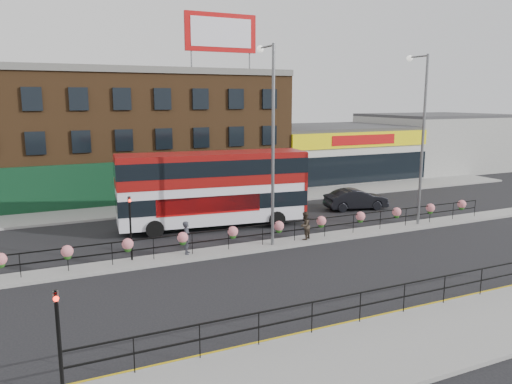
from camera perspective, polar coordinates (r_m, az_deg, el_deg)
name	(u,v)px	position (r m, az deg, el deg)	size (l,w,h in m)	color
ground	(279,245)	(27.90, 2.62, -6.09)	(120.00, 120.00, 0.00)	black
south_pavement	(441,335)	(18.79, 20.42, -15.07)	(60.00, 4.00, 0.15)	gray
north_pavement	(207,203)	(38.59, -5.65, -1.31)	(60.00, 4.00, 0.15)	gray
median	(279,244)	(27.88, 2.62, -5.94)	(60.00, 1.60, 0.15)	gray
yellow_line_inner	(396,311)	(20.33, 15.70, -12.99)	(60.00, 0.10, 0.01)	gold
yellow_line_outer	(399,313)	(20.21, 16.04, -13.16)	(60.00, 0.10, 0.01)	gold
brick_building	(131,133)	(44.52, -14.11, 6.58)	(25.00, 12.21, 10.30)	brown
supermarket	(327,151)	(52.29, 8.13, 4.61)	(15.00, 12.25, 5.30)	silver
warehouse_east	(435,141)	(61.59, 19.73, 5.46)	(14.50, 12.00, 6.30)	#A0A19C
billboard	(221,33)	(41.76, -4.03, 17.70)	(6.00, 0.29, 4.40)	#B70B0C
median_railing	(279,227)	(27.62, 2.63, -4.01)	(30.04, 0.56, 1.23)	black
south_railing	(360,300)	(18.50, 11.85, -12.02)	(20.04, 0.05, 1.12)	black
double_decker_bus	(213,182)	(31.13, -4.90, 1.15)	(11.96, 4.08, 4.74)	white
car	(356,199)	(37.31, 11.36, -0.81)	(4.81, 2.36, 1.52)	black
pedestrian_a	(187,238)	(25.89, -7.90, -5.19)	(0.63, 0.74, 1.71)	#2E2F37
pedestrian_b	(305,226)	(28.37, 5.59, -3.85)	(0.98, 0.94, 1.60)	#352B21
lamp_column_west	(271,128)	(26.61, 1.70, 7.31)	(0.38, 1.87, 10.68)	slate
lamp_column_east	(421,125)	(32.81, 18.30, 7.27)	(0.38, 1.85, 10.55)	slate
traffic_light_south	(58,324)	(13.83, -21.71, -13.80)	(0.15, 0.28, 3.65)	black
traffic_light_median	(130,214)	(25.08, -14.21, -2.48)	(0.15, 0.28, 3.65)	black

